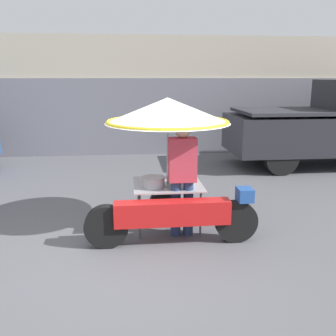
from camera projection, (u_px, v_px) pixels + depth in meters
ground_plane at (128, 260)px, 4.66m from camera, size 36.00×36.00×0.00m
shopfront_building at (126, 95)px, 11.56m from camera, size 28.00×2.06×3.35m
vendor_motorcycle_cart at (169, 131)px, 5.26m from camera, size 2.34×1.78×1.93m
vendor_person at (182, 173)px, 5.17m from camera, size 0.38×0.22×1.63m
pickup_truck at (332, 126)px, 9.39m from camera, size 4.89×1.88×2.15m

